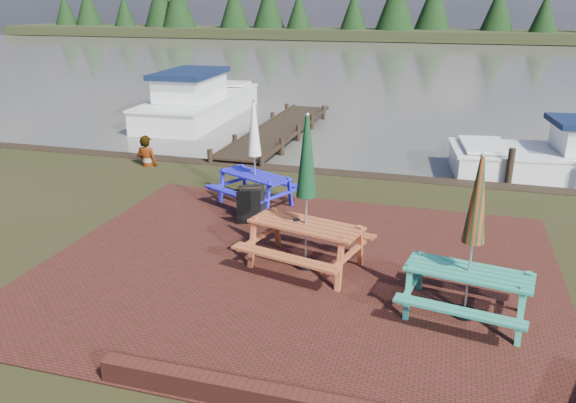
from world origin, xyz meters
The scene contains 11 objects.
ground centered at (0.00, 0.00, 0.00)m, with size 120.00×120.00×0.00m, color black.
paving centered at (0.00, 1.00, 0.01)m, with size 9.00×7.50×0.02m, color #3A1912.
water centered at (0.00, 37.00, 0.00)m, with size 120.00×60.00×0.02m, color #4C4A41.
far_treeline centered at (0.00, 66.00, 3.28)m, with size 120.00×10.00×8.10m.
picnic_table_teal centered at (2.85, 0.19, 0.88)m, with size 2.05×1.89×2.51m.
picnic_table_red centered at (0.13, 1.14, 0.96)m, with size 2.35×2.19×2.75m.
picnic_table_blue centered at (-1.82, 3.96, 0.85)m, with size 2.26×2.17×2.43m.
chalkboard centered at (-1.51, 2.81, 0.42)m, with size 0.54×0.65×0.81m.
jetty centered at (-3.50, 11.28, 0.11)m, with size 1.76×9.08×1.00m.
boat_jetty centered at (-7.73, 13.68, 0.48)m, with size 3.08×8.00×2.28m.
person centered at (-5.90, 6.17, 0.88)m, with size 0.65×0.42×1.77m, color gray.
Camera 1 is at (2.37, -7.67, 4.51)m, focal length 35.00 mm.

